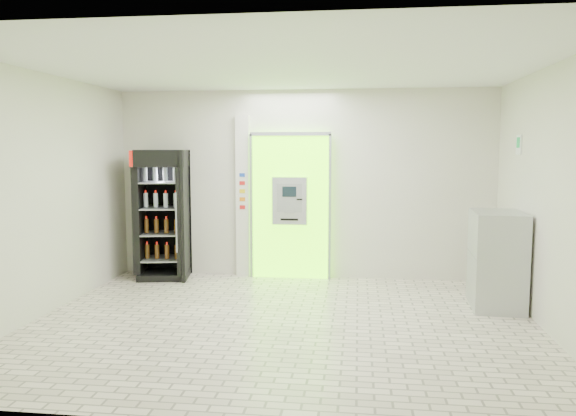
# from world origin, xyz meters

# --- Properties ---
(ground) EXTENTS (6.00, 6.00, 0.00)m
(ground) POSITION_xyz_m (0.00, 0.00, 0.00)
(ground) COLOR beige
(ground) RESTS_ON ground
(room_shell) EXTENTS (6.00, 6.00, 6.00)m
(room_shell) POSITION_xyz_m (0.00, 0.00, 1.84)
(room_shell) COLOR silver
(room_shell) RESTS_ON ground
(atm_assembly) EXTENTS (1.30, 0.24, 2.33)m
(atm_assembly) POSITION_xyz_m (-0.20, 2.41, 1.17)
(atm_assembly) COLOR #6AFF07
(atm_assembly) RESTS_ON ground
(pillar) EXTENTS (0.22, 0.11, 2.60)m
(pillar) POSITION_xyz_m (-0.98, 2.45, 1.30)
(pillar) COLOR silver
(pillar) RESTS_ON ground
(beverage_cooler) EXTENTS (0.88, 0.83, 2.05)m
(beverage_cooler) POSITION_xyz_m (-2.21, 2.16, 0.98)
(beverage_cooler) COLOR black
(beverage_cooler) RESTS_ON ground
(steel_cabinet) EXTENTS (0.69, 0.98, 1.26)m
(steel_cabinet) POSITION_xyz_m (2.68, 1.05, 0.63)
(steel_cabinet) COLOR #A8ABAF
(steel_cabinet) RESTS_ON ground
(exit_sign) EXTENTS (0.02, 0.22, 0.26)m
(exit_sign) POSITION_xyz_m (2.99, 1.40, 2.12)
(exit_sign) COLOR white
(exit_sign) RESTS_ON room_shell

